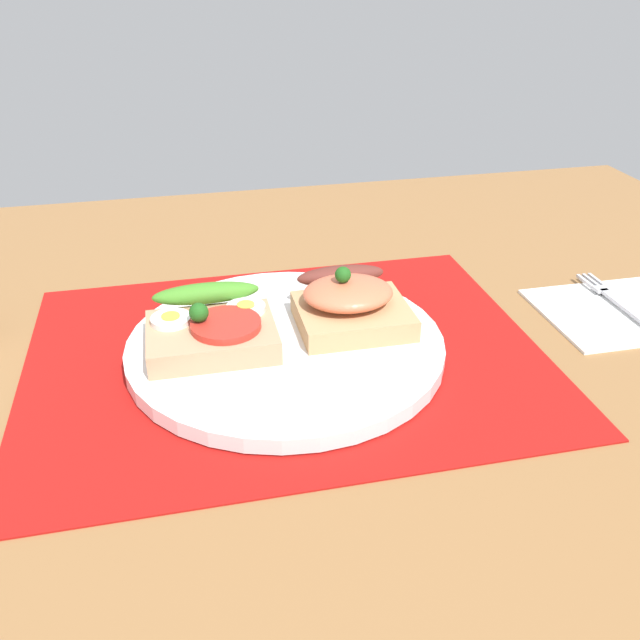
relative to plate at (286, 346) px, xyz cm
name	(u,v)px	position (x,y,z in cm)	size (l,w,h in cm)	color
ground_plane	(287,371)	(0.00, 0.00, -2.56)	(120.00, 90.00, 3.20)	olive
placemat	(286,354)	(0.00, 0.00, -0.81)	(43.67, 33.72, 0.30)	#A5120F
plate	(286,346)	(0.00, 0.00, 0.00)	(26.97, 26.97, 1.32)	white
sandwich_egg_tomato	(212,328)	(-6.09, 0.65, 2.17)	(10.50, 9.49, 4.22)	tan
sandwich_salmon	(350,302)	(6.04, 1.74, 2.61)	(9.61, 9.68, 5.45)	tan
napkin	(616,311)	(32.15, 0.53, -0.66)	(14.06, 12.31, 0.60)	white
fork	(623,306)	(32.88, 0.56, -0.20)	(1.62, 15.17, 0.32)	#B7B7BC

